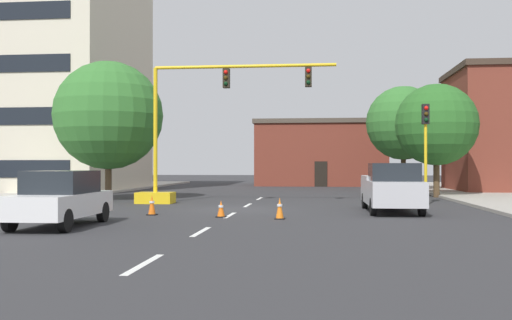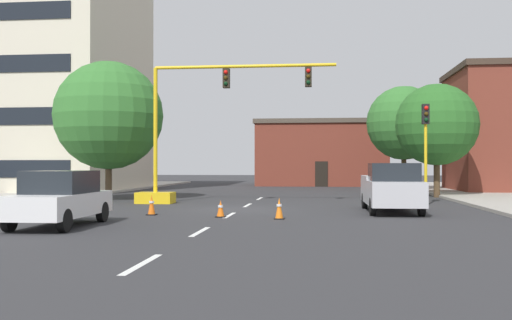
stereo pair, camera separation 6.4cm
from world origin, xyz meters
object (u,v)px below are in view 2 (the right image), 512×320
Objects in this scene: traffic_signal_gantry at (181,157)px; tree_right_far at (404,123)px; tree_right_mid at (437,125)px; pickup_truck_silver at (391,188)px; tree_left_near at (109,115)px; sedan_white_near_left at (60,198)px; traffic_cone_roadside_c at (152,205)px; traffic_cone_roadside_b at (279,208)px; traffic_light_pole_right at (426,131)px; traffic_cone_roadside_a at (221,209)px.

traffic_signal_gantry is 20.00m from tree_right_far.
tree_right_mid is 12.26m from pickup_truck_silver.
traffic_signal_gantry is at bearing -28.06° from tree_left_near.
tree_right_mid is at bearing 26.96° from traffic_signal_gantry.
traffic_signal_gantry is 11.07m from sedan_white_near_left.
traffic_signal_gantry is 1.47× the size of tree_right_mid.
pickup_truck_silver is 9.60m from traffic_cone_roadside_c.
traffic_signal_gantry is at bearing 156.71° from pickup_truck_silver.
tree_right_mid is 8.63× the size of traffic_cone_roadside_b.
traffic_signal_gantry reaches higher than traffic_cone_roadside_c.
pickup_truck_silver is (14.36, -6.66, -3.64)m from tree_left_near.
traffic_cone_roadside_b is at bearing -108.09° from tree_right_far.
sedan_white_near_left is 7.38m from traffic_cone_roadside_b.
tree_right_far is at bearing 49.46° from traffic_signal_gantry.
tree_right_far is (-0.78, 8.11, 0.67)m from tree_right_mid.
pickup_truck_silver is (-3.16, -19.25, -3.97)m from tree_right_far.
tree_left_near is at bearing 104.33° from sedan_white_near_left.
traffic_signal_gantry reaches higher than pickup_truck_silver.
traffic_signal_gantry reaches higher than tree_right_mid.
traffic_signal_gantry is 5.75m from tree_left_near.
tree_left_near is 14.31m from sedan_white_near_left.
tree_left_near reaches higher than tree_right_mid.
traffic_cone_roadside_c is at bearing -149.68° from traffic_light_pole_right.
tree_left_near reaches higher than pickup_truck_silver.
tree_left_near is 1.40× the size of pickup_truck_silver.
tree_right_mid reaches higher than sedan_white_near_left.
tree_right_far is 25.40m from traffic_cone_roadside_c.
traffic_light_pole_right is at bearing 40.22° from traffic_cone_roadside_a.
traffic_cone_roadside_a is at bearing -12.55° from traffic_cone_roadside_c.
pickup_truck_silver is at bearing 31.57° from sedan_white_near_left.
pickup_truck_silver is (9.73, -4.19, -1.32)m from traffic_signal_gantry.
tree_right_far is 19.91m from pickup_truck_silver.
pickup_truck_silver is 5.61m from traffic_cone_roadside_b.
traffic_cone_roadside_b is (6.65, 3.16, -0.51)m from sedan_white_near_left.
traffic_cone_roadside_a is at bearing 166.57° from traffic_cone_roadside_b.
traffic_cone_roadside_c is (-4.97, 1.14, 0.00)m from traffic_cone_roadside_b.
pickup_truck_silver is (-2.11, -4.23, -2.55)m from traffic_light_pole_right.
traffic_cone_roadside_b is 5.10m from traffic_cone_roadside_c.
tree_right_mid reaches higher than traffic_light_pole_right.
traffic_signal_gantry is 2.05× the size of traffic_light_pole_right.
traffic_cone_roadside_a is 0.80× the size of traffic_cone_roadside_c.
traffic_signal_gantry is at bearing 93.97° from traffic_cone_roadside_c.
tree_right_mid is 1.23× the size of pickup_truck_silver.
sedan_white_near_left is (-13.06, -10.96, -2.64)m from traffic_light_pole_right.
traffic_cone_roadside_c is at bearing -119.82° from tree_right_far.
traffic_light_pole_right is 1.06× the size of sedan_white_near_left.
traffic_light_pole_right is at bearing -8.39° from tree_left_near.
tree_right_mid is at bearing 50.20° from sedan_white_near_left.
tree_right_mid is 8.18m from tree_right_far.
sedan_white_near_left is 5.80× the size of traffic_cone_roadside_c.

